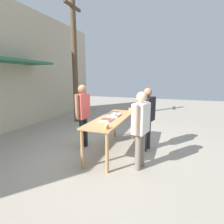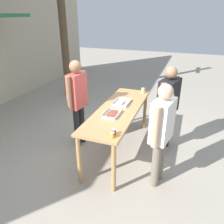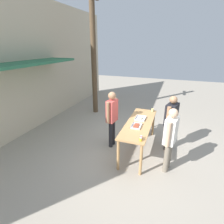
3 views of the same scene
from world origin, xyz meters
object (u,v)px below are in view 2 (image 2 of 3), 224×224
(food_tray_sausages, at_px, (112,114))
(condiment_jar_mustard, at_px, (112,135))
(food_tray_buns, at_px, (121,102))
(condiment_jar_ketchup, at_px, (114,132))
(person_customer_with_cup, at_px, (168,103))
(person_server_behind_table, at_px, (77,96))
(beer_cup, at_px, (143,90))
(person_customer_holding_hotdog, at_px, (162,129))
(utility_pole, at_px, (61,3))

(food_tray_sausages, bearing_deg, condiment_jar_mustard, -159.70)
(food_tray_buns, height_order, condiment_jar_mustard, condiment_jar_mustard)
(food_tray_sausages, bearing_deg, food_tray_buns, 0.26)
(food_tray_sausages, relative_size, condiment_jar_ketchup, 4.49)
(food_tray_sausages, xyz_separation_m, person_customer_with_cup, (0.67, -0.84, 0.06))
(condiment_jar_mustard, bearing_deg, person_server_behind_table, 47.85)
(condiment_jar_ketchup, distance_m, beer_cup, 1.88)
(beer_cup, relative_size, person_customer_holding_hotdog, 0.07)
(food_tray_sausages, relative_size, person_customer_holding_hotdog, 0.23)
(condiment_jar_ketchup, xyz_separation_m, person_customer_holding_hotdog, (0.27, -0.63, 0.03))
(person_customer_holding_hotdog, bearing_deg, food_tray_buns, -122.83)
(person_server_behind_table, relative_size, utility_pole, 0.33)
(food_tray_buns, height_order, condiment_jar_ketchup, condiment_jar_ketchup)
(person_server_behind_table, relative_size, person_customer_with_cup, 1.05)
(food_tray_sausages, distance_m, condiment_jar_mustard, 0.74)
(food_tray_sausages, xyz_separation_m, condiment_jar_mustard, (-0.70, -0.26, 0.03))
(food_tray_buns, bearing_deg, person_customer_holding_hotdog, -134.35)
(beer_cup, relative_size, person_customer_with_cup, 0.06)
(beer_cup, distance_m, person_customer_with_cup, 0.84)
(person_customer_with_cup, distance_m, utility_pole, 4.29)
(food_tray_sausages, xyz_separation_m, utility_pole, (2.72, 2.49, 1.80))
(beer_cup, bearing_deg, condiment_jar_ketchup, 179.95)
(condiment_jar_mustard, relative_size, beer_cup, 0.78)
(food_tray_sausages, height_order, condiment_jar_mustard, condiment_jar_mustard)
(condiment_jar_ketchup, height_order, beer_cup, beer_cup)
(person_server_behind_table, distance_m, person_customer_holding_hotdog, 1.75)
(condiment_jar_ketchup, bearing_deg, person_customer_holding_hotdog, -66.47)
(condiment_jar_mustard, bearing_deg, beer_cup, 0.25)
(person_server_behind_table, height_order, person_customer_holding_hotdog, person_server_behind_table)
(condiment_jar_mustard, distance_m, person_customer_holding_hotdog, 0.72)
(food_tray_sausages, bearing_deg, beer_cup, -11.11)
(person_customer_with_cup, bearing_deg, beer_cup, -120.42)
(person_server_behind_table, distance_m, person_customer_with_cup, 1.68)
(food_tray_buns, xyz_separation_m, beer_cup, (0.74, -0.25, 0.03))
(food_tray_buns, distance_m, person_server_behind_table, 0.84)
(food_tray_buns, bearing_deg, condiment_jar_ketchup, -167.58)
(beer_cup, xyz_separation_m, person_customer_holding_hotdog, (-1.60, -0.63, 0.02))
(food_tray_buns, distance_m, beer_cup, 0.78)
(beer_cup, bearing_deg, person_server_behind_table, 134.98)
(food_tray_buns, height_order, beer_cup, beer_cup)
(food_tray_sausages, relative_size, utility_pole, 0.07)
(beer_cup, height_order, person_server_behind_table, person_server_behind_table)
(person_customer_with_cup, bearing_deg, person_customer_holding_hotdog, 16.50)
(condiment_jar_mustard, height_order, beer_cup, beer_cup)
(beer_cup, bearing_deg, food_tray_buns, 161.28)
(person_customer_holding_hotdog, xyz_separation_m, utility_pole, (3.05, 3.37, 1.75))
(condiment_jar_ketchup, bearing_deg, person_server_behind_table, 50.40)
(food_tray_sausages, relative_size, person_customer_with_cup, 0.23)
(food_tray_sausages, distance_m, beer_cup, 1.29)
(condiment_jar_mustard, xyz_separation_m, condiment_jar_ketchup, (0.09, 0.01, 0.00))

